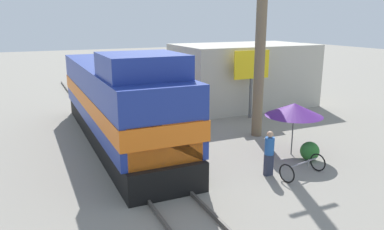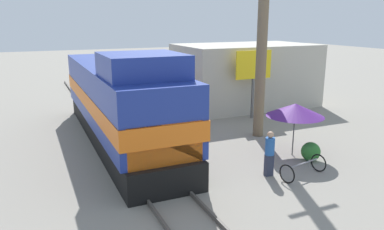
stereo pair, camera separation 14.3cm
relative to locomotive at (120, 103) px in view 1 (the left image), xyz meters
name	(u,v)px [view 1 (the left image)]	position (x,y,z in m)	size (l,w,h in m)	color
ground_plane	(140,165)	(0.00, -2.94, -1.91)	(120.00, 120.00, 0.00)	gray
rail_near	(122,166)	(-0.72, -2.94, -1.83)	(0.08, 43.71, 0.15)	#4C4742
rail_far	(158,160)	(0.72, -2.94, -1.83)	(0.08, 43.71, 0.15)	#4C4742
locomotive	(120,103)	(0.00, 0.00, 0.00)	(2.99, 13.09, 4.38)	black
utility_pole	(260,44)	(6.33, -1.58, 2.52)	(1.80, 0.49, 8.77)	#726047
vendor_umbrella	(294,110)	(6.15, -4.45, 0.03)	(2.36, 2.36, 2.21)	#4C4C4C
billboard_sign	(252,68)	(7.90, 1.41, 0.97)	(2.25, 0.12, 3.87)	#595959
shrub_cluster	(310,151)	(6.37, -5.29, -1.52)	(0.77, 0.77, 0.77)	#2D722D
person_bystander	(269,152)	(3.96, -5.85, -1.00)	(0.34, 0.34, 1.68)	#2D3347
bicycle	(303,167)	(5.02, -6.47, -1.56)	(1.91, 1.03, 0.68)	black
building_block_distant	(243,75)	(9.36, 4.61, 0.08)	(8.68, 5.21, 3.98)	#B7B2A3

